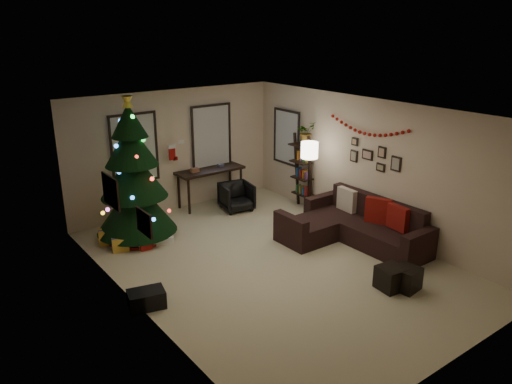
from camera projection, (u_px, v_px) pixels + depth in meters
floor at (272, 263)px, 8.91m from camera, size 7.00×7.00×0.00m
ceiling at (273, 112)px, 8.04m from camera, size 7.00×7.00×0.00m
wall_back at (174, 151)px, 11.13m from camera, size 5.00×0.00×5.00m
wall_front at (460, 268)px, 5.82m from camera, size 5.00×0.00×5.00m
wall_left at (134, 225)px, 7.06m from camera, size 0.00×7.00×7.00m
wall_right at (371, 167)px, 9.89m from camera, size 0.00×7.00×7.00m
window_back_left at (134, 148)px, 10.50m from camera, size 1.05×0.06×1.50m
window_back_right at (211, 137)px, 11.58m from camera, size 1.05×0.06×1.50m
window_right_wall at (287, 137)px, 11.76m from camera, size 0.06×0.90×1.30m
christmas_tree at (134, 180)px, 9.59m from camera, size 1.56×1.56×2.90m
presents at (144, 236)px, 9.76m from camera, size 1.50×1.01×0.30m
sofa at (353, 228)px, 9.72m from camera, size 1.81×2.64×0.85m
pillow_red_a at (398, 218)px, 9.23m from camera, size 0.18×0.47×0.46m
pillow_red_b at (378, 211)px, 9.58m from camera, size 0.33×0.51×0.50m
pillow_cream at (347, 200)px, 10.21m from camera, size 0.16×0.47×0.46m
ottoman_near at (391, 278)px, 7.99m from camera, size 0.44×0.44×0.38m
ottoman_far at (406, 278)px, 7.98m from camera, size 0.44×0.44×0.37m
desk at (210, 173)px, 11.53m from camera, size 1.60×0.57×0.86m
desk_chair at (237, 197)px, 11.34m from camera, size 0.71×0.68×0.63m
bookshelf at (303, 173)px, 11.30m from camera, size 0.30×0.51×1.73m
potted_plant at (306, 129)px, 10.92m from camera, size 0.57×0.51×0.58m
floor_lamp at (309, 155)px, 10.47m from camera, size 0.36×0.36×1.70m
art_map at (111, 191)px, 7.63m from camera, size 0.04×0.60×0.50m
art_abstract at (144, 223)px, 6.79m from camera, size 0.04×0.45×0.35m
gallery at (374, 157)px, 9.76m from camera, size 0.03×1.25×0.54m
garland at (368, 128)px, 9.71m from camera, size 0.08×1.90×0.30m
stocking_left at (172, 152)px, 10.91m from camera, size 0.20×0.05×0.36m
stocking_right at (181, 147)px, 11.24m from camera, size 0.20×0.05×0.36m
storage_bin at (146, 299)px, 7.49m from camera, size 0.61×0.48×0.27m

